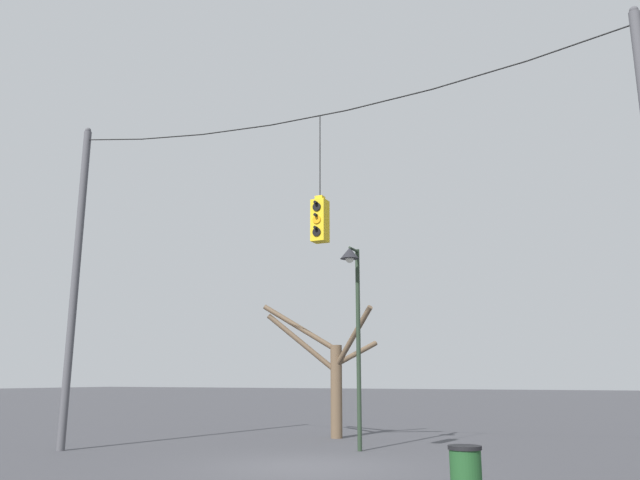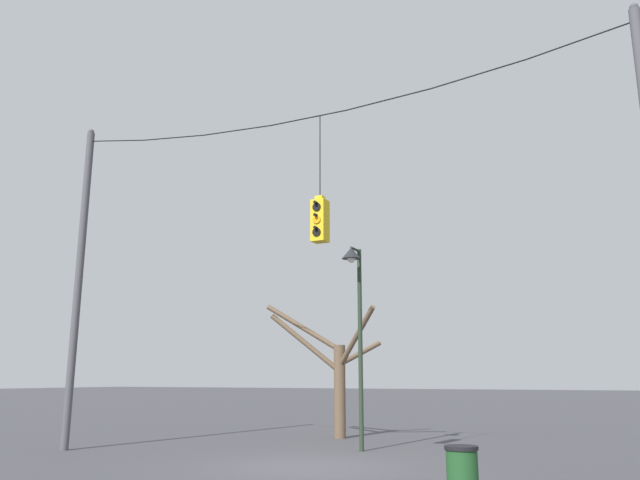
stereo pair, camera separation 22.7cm
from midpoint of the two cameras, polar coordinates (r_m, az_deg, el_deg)
ground_plane at (r=14.32m, az=-1.77°, el=-20.03°), size 200.00×200.00×0.00m
utility_pole_left at (r=18.81m, az=-21.80°, el=-3.46°), size 0.21×0.21×9.11m
span_wire at (r=15.58m, az=-1.57°, el=11.83°), size 14.49×0.03×0.69m
traffic_light_over_intersection at (r=14.49m, az=-0.46°, el=1.87°), size 0.34×0.46×3.12m
street_lamp at (r=17.04m, az=2.71°, el=-5.09°), size 0.51×0.88×5.41m
bare_tree at (r=20.76m, az=0.68°, el=-11.75°), size 4.22×2.46×4.34m
trash_bin at (r=10.53m, az=12.56°, el=-20.13°), size 0.53×0.53×0.84m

